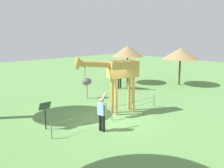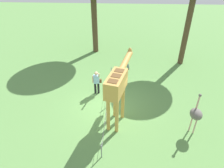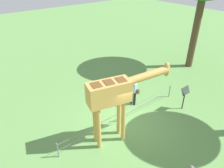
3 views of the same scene
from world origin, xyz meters
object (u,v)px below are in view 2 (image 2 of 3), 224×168
object	(u,v)px
ostrich	(196,114)
visitor	(97,81)
info_sign	(128,68)
giraffe	(118,84)

from	to	relation	value
ostrich	visitor	bearing A→B (deg)	59.11
visitor	info_sign	distance (m)	2.64
visitor	info_sign	size ratio (longest dim) A/B	1.30
ostrich	info_sign	world-z (taller)	ostrich
giraffe	visitor	world-z (taller)	giraffe
giraffe	info_sign	world-z (taller)	giraffe
giraffe	visitor	size ratio (longest dim) A/B	2.11
info_sign	visitor	bearing A→B (deg)	132.26
visitor	ostrich	world-z (taller)	ostrich
visitor	ostrich	xyz separation A→B (m)	(-3.08, -5.15, 0.27)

